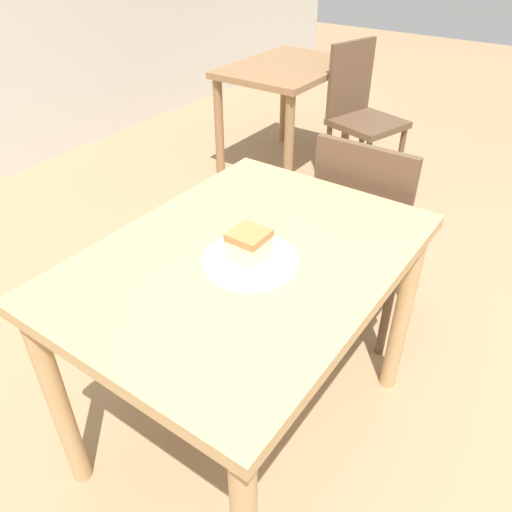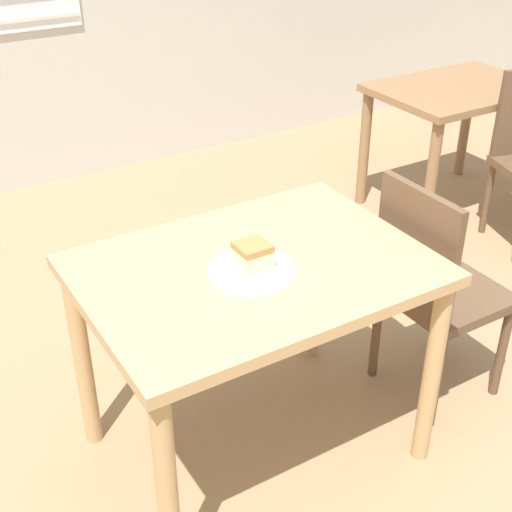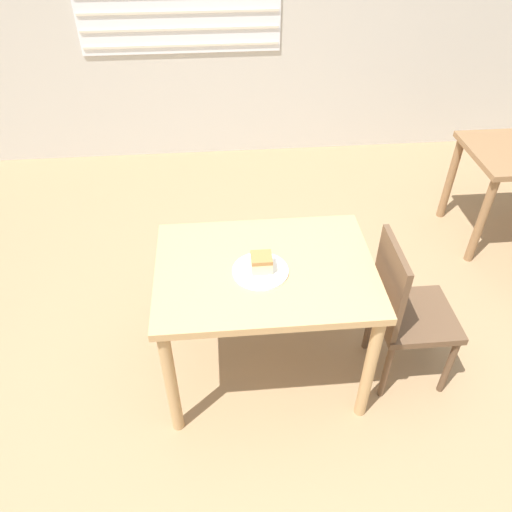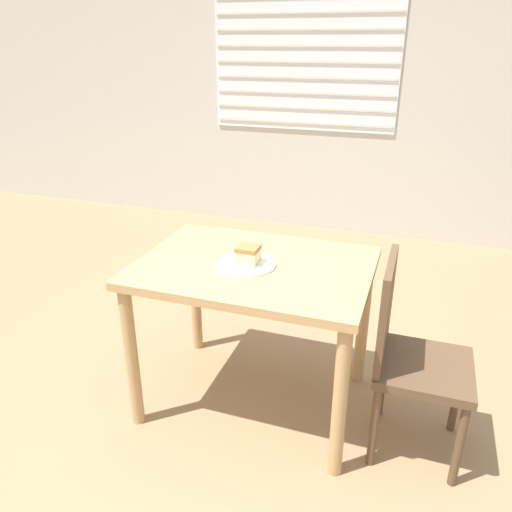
{
  "view_description": "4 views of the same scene",
  "coord_description": "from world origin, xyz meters",
  "px_view_note": "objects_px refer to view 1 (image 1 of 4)",
  "views": [
    {
      "loc": [
        -1.04,
        -0.31,
        1.57
      ],
      "look_at": [
        -0.12,
        0.34,
        0.78
      ],
      "focal_mm": 35.0,
      "sensor_mm": 36.0,
      "label": 1
    },
    {
      "loc": [
        -1.08,
        -1.23,
        1.91
      ],
      "look_at": [
        -0.13,
        0.34,
        0.82
      ],
      "focal_mm": 50.0,
      "sensor_mm": 36.0,
      "label": 2
    },
    {
      "loc": [
        -0.32,
        -1.42,
        2.36
      ],
      "look_at": [
        -0.16,
        0.36,
        0.85
      ],
      "focal_mm": 35.0,
      "sensor_mm": 36.0,
      "label": 3
    },
    {
      "loc": [
        0.57,
        -1.59,
        1.71
      ],
      "look_at": [
        -0.1,
        0.36,
        0.81
      ],
      "focal_mm": 35.0,
      "sensor_mm": 36.0,
      "label": 4
    }
  ],
  "objects_px": {
    "dining_table_near": "(247,285)",
    "plate": "(250,260)",
    "dining_table_far": "(287,84)",
    "chair_near_window": "(367,234)",
    "cake_slice": "(249,244)",
    "chair_far_corner": "(361,112)"
  },
  "relations": [
    {
      "from": "dining_table_near",
      "to": "plate",
      "type": "bearing_deg",
      "value": -129.91
    },
    {
      "from": "dining_table_far",
      "to": "chair_far_corner",
      "type": "relative_size",
      "value": 1.01
    },
    {
      "from": "chair_near_window",
      "to": "chair_far_corner",
      "type": "relative_size",
      "value": 1.0
    },
    {
      "from": "dining_table_near",
      "to": "dining_table_far",
      "type": "bearing_deg",
      "value": 29.08
    },
    {
      "from": "chair_far_corner",
      "to": "cake_slice",
      "type": "relative_size",
      "value": 9.21
    },
    {
      "from": "chair_near_window",
      "to": "cake_slice",
      "type": "relative_size",
      "value": 9.21
    },
    {
      "from": "chair_near_window",
      "to": "plate",
      "type": "xyz_separation_m",
      "value": [
        -0.75,
        0.04,
        0.29
      ]
    },
    {
      "from": "plate",
      "to": "cake_slice",
      "type": "distance_m",
      "value": 0.05
    },
    {
      "from": "plate",
      "to": "cake_slice",
      "type": "relative_size",
      "value": 2.74
    },
    {
      "from": "dining_table_near",
      "to": "plate",
      "type": "height_order",
      "value": "plate"
    },
    {
      "from": "chair_near_window",
      "to": "chair_far_corner",
      "type": "distance_m",
      "value": 1.49
    },
    {
      "from": "dining_table_near",
      "to": "dining_table_far",
      "type": "xyz_separation_m",
      "value": [
        1.99,
        1.1,
        -0.06
      ]
    },
    {
      "from": "cake_slice",
      "to": "chair_far_corner",
      "type": "bearing_deg",
      "value": 16.4
    },
    {
      "from": "chair_near_window",
      "to": "plate",
      "type": "distance_m",
      "value": 0.8
    },
    {
      "from": "chair_near_window",
      "to": "plate",
      "type": "relative_size",
      "value": 3.36
    },
    {
      "from": "plate",
      "to": "chair_near_window",
      "type": "bearing_deg",
      "value": -3.14
    },
    {
      "from": "dining_table_near",
      "to": "plate",
      "type": "distance_m",
      "value": 0.13
    },
    {
      "from": "dining_table_near",
      "to": "dining_table_far",
      "type": "height_order",
      "value": "dining_table_near"
    },
    {
      "from": "chair_near_window",
      "to": "cake_slice",
      "type": "height_order",
      "value": "chair_near_window"
    },
    {
      "from": "dining_table_near",
      "to": "plate",
      "type": "relative_size",
      "value": 3.96
    },
    {
      "from": "dining_table_far",
      "to": "plate",
      "type": "distance_m",
      "value": 2.32
    },
    {
      "from": "dining_table_near",
      "to": "cake_slice",
      "type": "relative_size",
      "value": 10.85
    }
  ]
}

